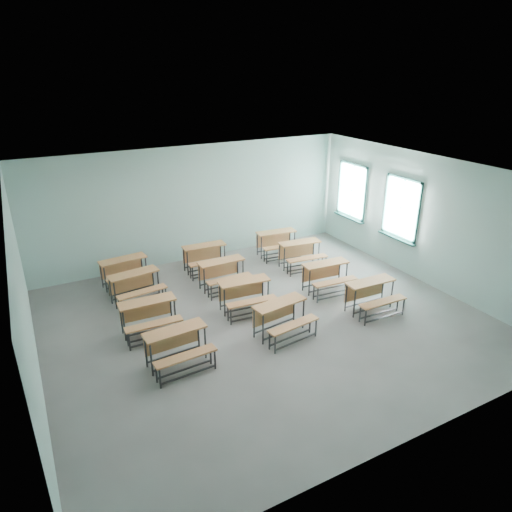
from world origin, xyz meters
The scene contains 13 objects.
room centered at (0.08, 0.03, 1.60)m, with size 9.04×8.04×3.24m.
desk_unit_r0c0 centered at (-2.20, -0.64, 0.48)m, with size 1.18×0.83×0.71m.
desk_unit_r0c1 centered at (0.01, -0.65, 0.48)m, with size 1.23×0.91×0.71m.
desk_unit_r0c2 centered at (2.29, -0.76, 0.48)m, with size 1.17×0.80×0.71m.
desk_unit_r1c0 centered at (-2.35, 0.68, 0.48)m, with size 1.16×0.80×0.71m.
desk_unit_r1c1 centered at (-0.19, 0.59, 0.48)m, with size 1.21×0.86×0.71m.
desk_unit_r1c2 centered at (2.00, 0.53, 0.48)m, with size 1.20×0.85×0.71m.
desk_unit_r2c0 centered at (-2.24, 2.15, 0.48)m, with size 1.23×0.90×0.71m.
desk_unit_r2c1 centered at (-0.17, 1.85, 0.48)m, with size 1.15×0.78×0.71m.
desk_unit_r2c2 centered at (2.22, 2.02, 0.48)m, with size 1.22×0.88×0.71m.
desk_unit_r3c0 centered at (-2.27, 3.10, 0.48)m, with size 1.22×0.89×0.71m.
desk_unit_r3c1 centered at (-0.16, 3.01, 0.48)m, with size 1.17×0.81×0.71m.
desk_unit_r3c2 centered at (2.08, 3.04, 0.48)m, with size 1.22×0.89×0.71m.
Camera 1 is at (-4.24, -7.49, 5.15)m, focal length 32.00 mm.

